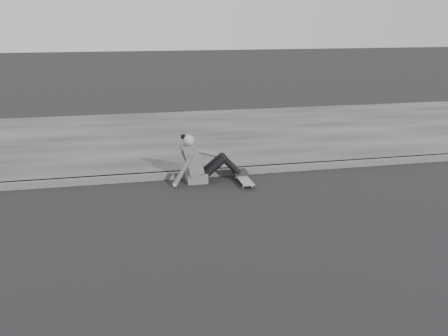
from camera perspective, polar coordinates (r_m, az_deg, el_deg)
The scene contains 4 objects.
curb at distance 10.25m, azimuth 16.01°, elevation 0.62°, with size 24.00×0.16×0.12m, color #4F4F4F.
sidewalk at distance 12.90m, azimuth 9.73°, elevation 4.27°, with size 24.00×6.00×0.12m, color #3D3D3D.
skateboard at distance 8.80m, azimuth 2.26°, elevation -1.28°, with size 0.20×0.78×0.09m.
seated_woman at distance 8.80m, azimuth -2.75°, elevation 0.68°, with size 1.38×0.46×0.88m.
Camera 1 is at (-4.81, -6.05, 2.79)m, focal length 40.00 mm.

